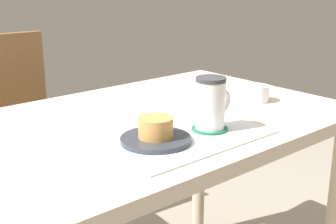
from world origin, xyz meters
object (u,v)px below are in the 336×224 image
object	(u,v)px
dining_table	(141,149)
coffee_mug	(211,103)
wooden_chair	(10,139)
pastry_plate	(156,140)
pastry	(156,127)
sugar_bowl	(257,93)

from	to	relation	value
dining_table	coffee_mug	bearing A→B (deg)	-67.89
wooden_chair	coffee_mug	xyz separation A→B (m)	(0.17, -0.86, 0.29)
pastry_plate	pastry	world-z (taller)	pastry
coffee_mug	pastry_plate	bearing A→B (deg)	172.85
dining_table	wooden_chair	size ratio (longest dim) A/B	1.34
pastry	sugar_bowl	distance (m)	0.47
wooden_chair	coffee_mug	size ratio (longest dim) A/B	6.74
pastry_plate	coffee_mug	distance (m)	0.17
sugar_bowl	coffee_mug	bearing A→B (deg)	-161.98
dining_table	coffee_mug	size ratio (longest dim) A/B	9.06
dining_table	pastry	distance (m)	0.22
wooden_chair	pastry_plate	world-z (taller)	wooden_chair
sugar_bowl	pastry_plate	bearing A→B (deg)	-170.31
dining_table	wooden_chair	xyz separation A→B (m)	(-0.10, 0.67, -0.14)
wooden_chair	pastry_plate	bearing A→B (deg)	96.33
dining_table	sugar_bowl	bearing A→B (deg)	-12.91
dining_table	pastry	bearing A→B (deg)	-116.60
wooden_chair	dining_table	bearing A→B (deg)	103.60
pastry	dining_table	bearing A→B (deg)	63.40
pastry_plate	wooden_chair	bearing A→B (deg)	91.13
wooden_chair	pastry	distance (m)	0.88
pastry_plate	sugar_bowl	distance (m)	0.47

